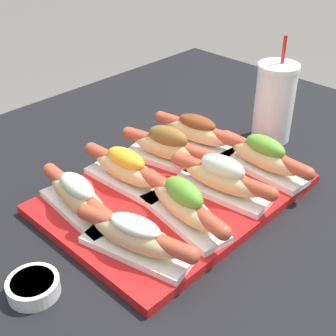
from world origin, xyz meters
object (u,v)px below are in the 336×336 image
hot_dog_6 (168,147)px  hot_dog_5 (126,169)px  drink_cup (274,102)px  hot_dog_4 (78,197)px  sauce_bowl (33,286)px  hot_dog_1 (184,204)px  hot_dog_2 (222,178)px  hot_dog_0 (135,236)px  hot_dog_3 (264,156)px  serving_tray (176,194)px  hot_dog_7 (197,132)px

hot_dog_6 → hot_dog_5: bearing=-179.5°
drink_cup → hot_dog_4: bearing=172.3°
sauce_bowl → drink_cup: 0.65m
hot_dog_1 → sauce_bowl: (-0.26, 0.06, -0.04)m
hot_dog_6 → drink_cup: (0.26, -0.07, 0.04)m
hot_dog_5 → hot_dog_2: bearing=-56.0°
hot_dog_0 → hot_dog_5: bearing=52.6°
hot_dog_3 → hot_dog_4: (-0.34, 0.15, -0.00)m
serving_tray → hot_dog_2: 0.10m
hot_dog_2 → hot_dog_7: 0.19m
hot_dog_3 → hot_dog_4: 0.37m
hot_dog_2 → drink_cup: 0.29m
drink_cup → hot_dog_3: bearing=-151.6°
hot_dog_2 → hot_dog_5: bearing=124.0°
hot_dog_1 → hot_dog_4: bearing=126.8°
hot_dog_3 → hot_dog_7: (-0.01, 0.16, -0.00)m
hot_dog_2 → hot_dog_4: hot_dog_2 is taller
hot_dog_1 → hot_dog_5: size_ratio=0.99×
serving_tray → drink_cup: bearing=1.0°
hot_dog_3 → hot_dog_5: (-0.22, 0.16, -0.00)m
hot_dog_3 → hot_dog_7: 0.17m
hot_dog_6 → hot_dog_7: bearing=2.5°
hot_dog_2 → hot_dog_3: 0.12m
serving_tray → hot_dog_3: (0.17, -0.08, 0.04)m
hot_dog_7 → sauce_bowl: hot_dog_7 is taller
sauce_bowl → hot_dog_1: bearing=-12.5°
hot_dog_0 → hot_dog_3: hot_dog_3 is taller
hot_dog_2 → hot_dog_3: hot_dog_2 is taller
hot_dog_0 → hot_dog_3: (0.34, -0.01, 0.00)m
sauce_bowl → serving_tray: bearing=2.8°
drink_cup → hot_dog_6: bearing=164.2°
hot_dog_4 → sauce_bowl: hot_dog_4 is taller
hot_dog_0 → hot_dog_6: hot_dog_6 is taller
drink_cup → hot_dog_0: bearing=-170.9°
sauce_bowl → drink_cup: drink_cup is taller
serving_tray → hot_dog_3: bearing=-25.5°
hot_dog_1 → hot_dog_5: 0.15m
hot_dog_1 → hot_dog_3: bearing=-1.7°
drink_cup → serving_tray: bearing=-179.0°
hot_dog_3 → hot_dog_6: bearing=123.3°
hot_dog_1 → sauce_bowl: size_ratio=2.85×
hot_dog_4 → sauce_bowl: 0.18m
hot_dog_2 → hot_dog_4: 0.26m
hot_dog_3 → sauce_bowl: hot_dog_3 is taller
hot_dog_5 → hot_dog_7: (0.21, 0.00, -0.00)m
hot_dog_6 → hot_dog_7: size_ratio=0.99×
hot_dog_2 → hot_dog_3: bearing=-5.3°
serving_tray → hot_dog_4: 0.19m
hot_dog_4 → hot_dog_5: 0.12m
hot_dog_6 → sauce_bowl: bearing=-165.8°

